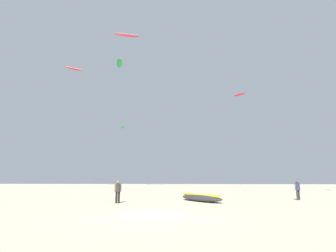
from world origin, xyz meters
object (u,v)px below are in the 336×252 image
(person_midground, at_px, (298,188))
(kite_aloft_1, at_px, (74,69))
(kite_aloft_4, at_px, (122,127))
(person_foreground, at_px, (118,190))
(kite_grounded_near, at_px, (201,198))
(kite_aloft_5, at_px, (119,63))
(kite_aloft_2, at_px, (240,95))
(kite_aloft_0, at_px, (127,35))

(person_midground, height_order, kite_aloft_1, kite_aloft_1)
(kite_aloft_4, bearing_deg, kite_aloft_1, 176.75)
(person_foreground, relative_size, kite_aloft_1, 0.54)
(kite_grounded_near, relative_size, kite_aloft_5, 1.05)
(person_foreground, xyz_separation_m, kite_aloft_4, (-6.17, 27.89, 9.97))
(kite_aloft_2, height_order, kite_aloft_5, kite_aloft_5)
(kite_aloft_4, bearing_deg, kite_aloft_0, -74.75)
(kite_aloft_1, bearing_deg, kite_aloft_2, 1.45)
(person_midground, height_order, kite_aloft_5, kite_aloft_5)
(person_midground, height_order, kite_grounded_near, person_midground)
(person_foreground, relative_size, person_midground, 1.01)
(kite_aloft_0, xyz_separation_m, kite_aloft_5, (-2.81, 6.88, -2.23))
(kite_aloft_2, bearing_deg, kite_aloft_5, 178.53)
(person_midground, relative_size, kite_aloft_0, 0.36)
(person_midground, bearing_deg, person_foreground, 79.20)
(kite_grounded_near, distance_m, kite_aloft_1, 41.67)
(person_foreground, height_order, kite_grounded_near, person_foreground)
(kite_grounded_near, relative_size, kite_aloft_0, 1.03)
(person_foreground, distance_m, kite_aloft_1, 39.52)
(person_midground, relative_size, kite_aloft_4, 0.74)
(kite_grounded_near, height_order, kite_aloft_2, kite_aloft_2)
(kite_aloft_1, bearing_deg, kite_aloft_0, -25.32)
(person_foreground, relative_size, kite_grounded_near, 0.35)
(kite_aloft_5, bearing_deg, kite_aloft_1, -170.75)
(kite_aloft_2, distance_m, kite_aloft_5, 24.63)
(kite_aloft_0, height_order, kite_aloft_2, kite_aloft_0)
(kite_aloft_1, xyz_separation_m, kite_aloft_5, (8.73, 1.42, 1.63))
(person_foreground, height_order, kite_aloft_2, kite_aloft_2)
(kite_grounded_near, relative_size, kite_aloft_2, 1.86)
(person_midground, distance_m, kite_aloft_0, 37.82)
(kite_aloft_2, relative_size, kite_aloft_5, 0.57)
(person_midground, bearing_deg, kite_grounded_near, 76.70)
(kite_grounded_near, xyz_separation_m, kite_aloft_1, (-22.77, 26.54, 22.67))
(person_midground, bearing_deg, kite_aloft_2, -26.91)
(kite_aloft_2, bearing_deg, kite_grounded_near, -109.16)
(kite_grounded_near, distance_m, kite_aloft_0, 35.69)
(kite_grounded_near, height_order, kite_aloft_1, kite_aloft_1)
(person_foreground, bearing_deg, kite_aloft_5, 167.24)
(kite_aloft_1, bearing_deg, kite_grounded_near, -49.37)
(person_foreground, xyz_separation_m, kite_aloft_1, (-16.38, 28.47, 21.97))
(kite_aloft_4, height_order, kite_aloft_5, kite_aloft_5)
(kite_grounded_near, bearing_deg, person_foreground, -163.11)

